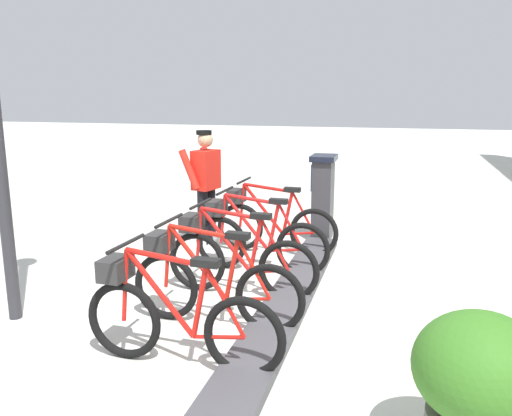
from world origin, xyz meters
TOP-DOWN VIEW (x-y plane):
  - ground_plane at (0.00, 0.00)m, footprint 60.00×60.00m
  - dock_rail_base at (0.00, 0.00)m, footprint 0.44×4.82m
  - payment_kiosk at (0.05, -2.72)m, footprint 0.36×0.52m
  - bike_docked_0 at (0.62, -1.81)m, footprint 1.72×0.54m
  - bike_docked_1 at (0.62, -1.01)m, footprint 1.72×0.54m
  - bike_docked_2 at (0.62, -0.20)m, footprint 1.72×0.54m
  - bike_docked_3 at (0.62, 0.60)m, footprint 1.72×0.54m
  - bike_docked_4 at (0.62, 1.40)m, footprint 1.72×0.54m
  - worker_near_rack at (1.65, -2.01)m, footprint 0.56×0.68m
  - planter_bush at (-1.56, 2.03)m, footprint 0.76×0.76m

SIDE VIEW (x-z plane):
  - ground_plane at x=0.00m, z-range 0.00..0.00m
  - dock_rail_base at x=0.00m, z-range 0.00..0.10m
  - bike_docked_0 at x=0.62m, z-range -0.08..0.94m
  - bike_docked_1 at x=0.62m, z-range -0.08..0.94m
  - bike_docked_2 at x=0.62m, z-range -0.08..0.94m
  - bike_docked_3 at x=0.62m, z-range -0.08..0.94m
  - bike_docked_4 at x=0.62m, z-range -0.08..0.94m
  - planter_bush at x=-1.56m, z-range 0.06..1.03m
  - payment_kiosk at x=0.05m, z-range 0.03..1.31m
  - worker_near_rack at x=1.65m, z-range 0.08..1.74m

